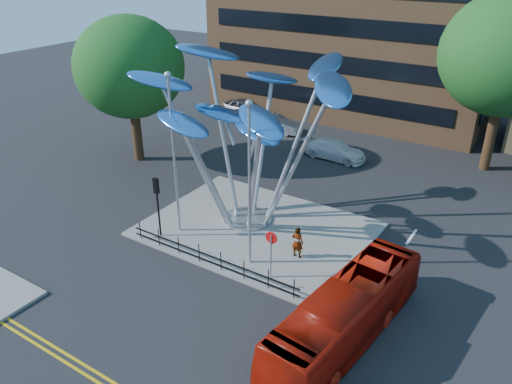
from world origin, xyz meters
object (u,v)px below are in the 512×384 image
Objects in this scene: tree_left at (129,68)px; parked_car_right at (335,150)px; tree_right at (509,54)px; leaf_sculpture at (247,105)px; no_entry_sign_island at (271,247)px; parked_car_left at (246,108)px; red_bus at (346,314)px; pedestrian at (297,242)px; traffic_light_island at (157,195)px; parked_car_mid at (275,124)px; street_lamp_left at (173,142)px; street_lamp_right at (249,172)px.

parked_car_right is at bearing 33.29° from tree_left.
leaf_sculpture is (-10.07, -15.32, -1.16)m from tree_right.
no_entry_sign_island is 25.46m from parked_car_left.
leaf_sculpture reaches higher than red_bus.
pedestrian is (4.30, -1.97, -5.88)m from leaf_sculpture.
traffic_light_island is at bearing 177.19° from red_bus.
tree_right is 22.33m from parked_car_left.
pedestrian is (-4.37, 4.09, -0.29)m from red_bus.
traffic_light_island is at bearing -39.81° from tree_left.
red_bus is at bearing -24.48° from tree_left.
tree_left is at bearing 140.19° from traffic_light_island.
tree_left reaches higher than parked_car_mid.
tree_right is 22.46m from red_bus.
parked_car_left is (-8.09, 20.50, -1.83)m from traffic_light_island.
no_entry_sign_island is at bearing -138.56° from parked_car_left.
leaf_sculpture is 3.71× the size of traffic_light_island.
traffic_light_island reaches higher than parked_car_mid.
leaf_sculpture is 5.19× the size of no_entry_sign_island.
street_lamp_left is at bearing -151.17° from parked_car_left.
no_entry_sign_island reaches higher than parked_car_right.
tree_left is 1.17× the size of street_lamp_left.
parked_car_left is at bearing 86.00° from tree_left.
street_lamp_left is at bearing -174.90° from parked_car_mid.
red_bus is at bearing -93.75° from tree_right.
tree_left reaches higher than parked_car_left.
traffic_light_island is 0.72× the size of parked_car_right.
tree_left is 23.29m from red_bus.
traffic_light_island is 0.37× the size of red_bus.
parked_car_mid is (-15.19, 20.02, -0.56)m from red_bus.
no_entry_sign_island is at bearing -8.61° from street_lamp_left.
parked_car_mid is 7.27m from parked_car_right.
tree_right reaches higher than pedestrian.
leaf_sculpture is 7.54m from pedestrian.
leaf_sculpture is 11.96m from red_bus.
parked_car_left is (-8.59, 19.50, -4.57)m from street_lamp_left.
no_entry_sign_island is (16.00, -7.48, -4.98)m from tree_left.
street_lamp_left is 2.57× the size of traffic_light_island.
pedestrian is (7.23, 2.21, -1.62)m from traffic_light_island.
tree_left reaches higher than street_lamp_left.
street_lamp_left is at bearing 171.44° from parked_car_right.
leaf_sculpture is 4.83m from street_lamp_right.
pedestrian is at bearing 10.17° from street_lamp_left.
red_bus is at bearing -152.23° from parked_car_right.
parked_car_right is at bearing -157.83° from tree_right.
tree_right is at bearing -65.90° from parked_car_right.
no_entry_sign_island is 2.35m from pedestrian.
parked_car_mid is (-9.09, 17.64, -4.36)m from street_lamp_right.
tree_left is at bearing 161.91° from red_bus.
parked_car_mid is at bearing 120.30° from no_entry_sign_island.
traffic_light_island is (-2.93, -4.18, -4.26)m from leaf_sculpture.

